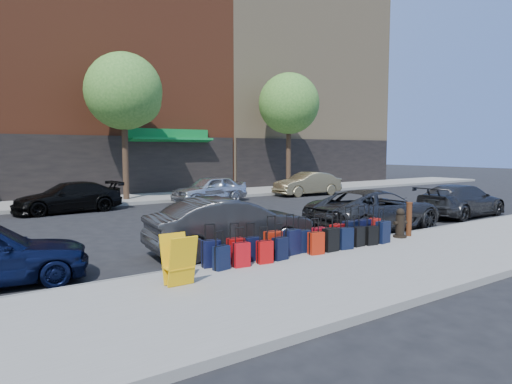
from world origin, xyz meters
TOP-DOWN VIEW (x-y plane):
  - ground at (0.00, 0.00)m, footprint 120.00×120.00m
  - sidewalk_near at (0.00, -6.50)m, footprint 60.00×4.00m
  - sidewalk_far at (0.00, 10.00)m, footprint 60.00×4.00m
  - curb_near at (0.00, -4.48)m, footprint 60.00×0.08m
  - curb_far at (0.00, 7.98)m, footprint 60.00×0.08m
  - building_center at (0.00, 17.99)m, footprint 17.00×12.85m
  - building_right at (16.00, 17.99)m, footprint 15.00×12.12m
  - tree_center at (0.64, 9.50)m, footprint 3.80×3.80m
  - tree_right at (11.14, 9.50)m, footprint 3.80×3.80m
  - suitcase_front_0 at (-2.57, -4.75)m, footprint 0.41×0.26m
  - suitcase_front_1 at (-1.95, -4.75)m, footprint 0.38×0.23m
  - suitcase_front_2 at (-1.55, -4.79)m, footprint 0.36×0.21m
  - suitcase_front_3 at (-0.94, -4.77)m, footprint 0.40×0.22m
  - suitcase_front_4 at (-0.43, -4.83)m, footprint 0.42×0.26m
  - suitcase_front_5 at (-0.06, -4.81)m, footprint 0.39×0.26m
  - suitcase_front_6 at (0.47, -4.80)m, footprint 0.37×0.21m
  - suitcase_front_7 at (1.06, -4.82)m, footprint 0.42×0.29m
  - suitcase_front_8 at (1.55, -4.81)m, footprint 0.44×0.28m
  - suitcase_front_9 at (2.02, -4.83)m, footprint 0.42×0.25m
  - suitcase_front_10 at (2.46, -4.79)m, footprint 0.43×0.27m
  - suitcase_back_0 at (-2.51, -5.08)m, footprint 0.37×0.25m
  - suitcase_back_1 at (-2.04, -5.10)m, footprint 0.37×0.24m
  - suitcase_back_2 at (-1.45, -5.15)m, footprint 0.36×0.24m
  - suitcase_back_3 at (-0.98, -5.08)m, footprint 0.36×0.23m
  - suitcase_back_5 at (0.05, -5.14)m, footprint 0.39×0.26m
  - suitcase_back_6 at (0.56, -5.11)m, footprint 0.39×0.23m
  - suitcase_back_7 at (1.04, -5.14)m, footprint 0.40×0.27m
  - suitcase_back_8 at (1.54, -5.09)m, footprint 0.35×0.22m
  - suitcase_back_9 at (1.96, -5.17)m, footprint 0.36×0.24m
  - suitcase_back_10 at (2.42, -5.17)m, footprint 0.42×0.28m
  - fire_hydrant at (3.44, -4.93)m, footprint 0.43×0.37m
  - bollard at (3.83, -4.93)m, footprint 0.18×0.18m
  - display_rack at (-3.69, -5.54)m, footprint 0.52×0.57m
  - car_near_1 at (-1.15, -3.27)m, footprint 4.41×1.93m
  - car_near_2 at (4.42, -3.20)m, footprint 4.83×2.25m
  - car_near_3 at (9.63, -3.04)m, footprint 4.46×1.97m
  - car_far_1 at (-2.82, 7.08)m, footprint 4.51×2.13m
  - car_far_2 at (3.86, 6.91)m, footprint 4.11×2.04m
  - car_far_3 at (10.25, 6.82)m, footprint 4.14×1.61m

SIDE VIEW (x-z plane):
  - ground at x=0.00m, z-range 0.00..0.00m
  - sidewalk_near at x=0.00m, z-range 0.00..0.15m
  - sidewalk_far at x=0.00m, z-range 0.00..0.15m
  - curb_near at x=0.00m, z-range 0.00..0.15m
  - curb_far at x=0.00m, z-range 0.00..0.15m
  - suitcase_back_9 at x=1.96m, z-range 0.00..0.80m
  - suitcase_back_2 at x=-1.45m, z-range 0.00..0.80m
  - suitcase_back_0 at x=-2.51m, z-range 0.00..0.81m
  - suitcase_back_8 at x=1.54m, z-range 0.00..0.82m
  - suitcase_back_3 at x=-0.98m, z-range 0.00..0.82m
  - suitcase_back_1 at x=-2.04m, z-range -0.01..0.83m
  - suitcase_front_2 at x=-1.55m, z-range -0.01..0.84m
  - suitcase_back_5 at x=0.05m, z-range -0.01..0.85m
  - suitcase_front_5 at x=-0.06m, z-range -0.01..0.86m
  - suitcase_back_7 at x=1.04m, z-range -0.01..0.86m
  - suitcase_front_1 at x=-1.95m, z-range -0.01..0.87m
  - suitcase_front_6 at x=0.47m, z-range -0.02..0.87m
  - suitcase_back_6 at x=0.56m, z-range -0.02..0.90m
  - suitcase_front_0 at x=-2.57m, z-range -0.02..0.90m
  - suitcase_back_10 at x=2.42m, z-range -0.03..0.91m
  - suitcase_front_7 at x=1.06m, z-range -0.02..0.91m
  - suitcase_front_4 at x=-0.43m, z-range -0.03..0.93m
  - suitcase_front_3 at x=-0.94m, z-range -0.03..0.93m
  - suitcase_front_10 at x=2.46m, z-range -0.03..0.94m
  - suitcase_front_9 at x=2.02m, z-range -0.04..0.96m
  - suitcase_front_8 at x=1.55m, z-range -0.04..0.96m
  - fire_hydrant at x=3.44m, z-range 0.12..0.95m
  - display_rack at x=-3.69m, z-range 0.14..1.07m
  - car_far_1 at x=-2.82m, z-range 0.00..1.27m
  - car_near_3 at x=9.63m, z-range 0.00..1.28m
  - bollard at x=3.83m, z-range 0.17..1.14m
  - car_near_2 at x=4.42m, z-range 0.00..1.34m
  - car_far_3 at x=10.25m, z-range 0.00..1.34m
  - car_far_2 at x=3.86m, z-range 0.00..1.35m
  - car_near_1 at x=-1.15m, z-range 0.00..1.41m
  - tree_center at x=0.64m, z-range 1.78..9.05m
  - tree_right at x=11.14m, z-range 1.78..9.05m
  - building_right at x=16.00m, z-range -0.02..17.98m
  - building_center at x=0.00m, z-range -0.02..19.98m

